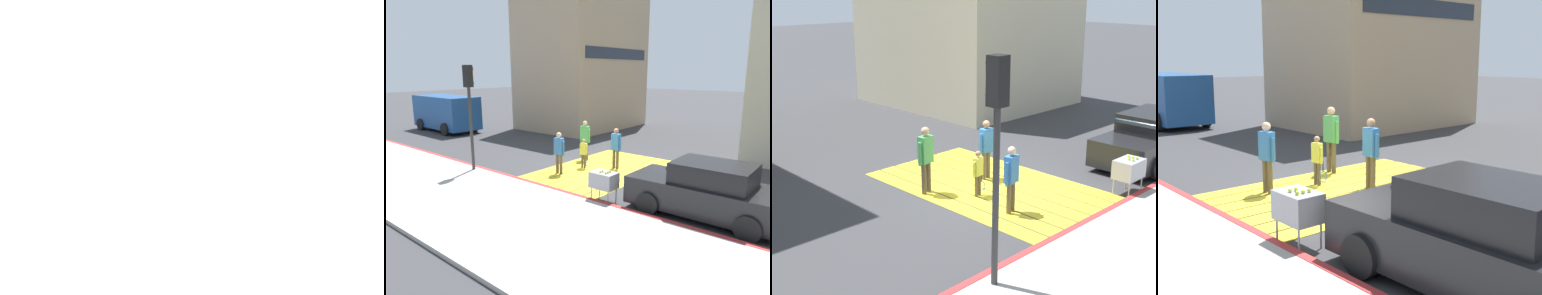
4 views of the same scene
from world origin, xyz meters
TOP-DOWN VIEW (x-y plane):
  - ground_plane at (0.00, 0.00)m, footprint 120.00×120.00m
  - crosswalk_stripes at (0.00, -0.00)m, footprint 6.40×3.80m
  - curb_painted at (-3.25, 0.00)m, footprint 0.16×40.00m
  - building_far_south at (8.50, -7.57)m, footprint 8.00×7.03m
  - car_parked_near_curb at (-2.00, -5.09)m, footprint 2.03×4.33m
  - traffic_light_corner at (-3.58, 3.78)m, footprint 0.39×0.28m
  - tennis_ball_cart at (-2.90, -2.18)m, footprint 0.56×0.80m
  - pedestrian_adult_lead at (-1.55, 0.96)m, footprint 0.27×0.49m
  - pedestrian_adult_trailing at (0.50, -0.34)m, footprint 0.23×0.50m
  - pedestrian_adult_side at (0.84, 1.58)m, footprint 0.28×0.52m
  - pedestrian_child_with_racket at (-0.26, 0.75)m, footprint 0.29×0.39m

SIDE VIEW (x-z plane):
  - ground_plane at x=0.00m, z-range 0.00..0.00m
  - crosswalk_stripes at x=0.00m, z-range 0.00..0.01m
  - curb_painted at x=-3.25m, z-range 0.00..0.13m
  - pedestrian_child_with_racket at x=-0.26m, z-range 0.07..1.31m
  - tennis_ball_cart at x=-2.90m, z-range 0.19..1.21m
  - car_parked_near_curb at x=-2.00m, z-range -0.05..1.52m
  - pedestrian_adult_lead at x=-1.55m, z-range 0.14..1.82m
  - pedestrian_adult_trailing at x=0.50m, z-range 0.14..1.86m
  - pedestrian_adult_side at x=0.84m, z-range 0.15..1.96m
  - traffic_light_corner at x=-3.58m, z-range 0.92..5.16m
  - building_far_south at x=8.50m, z-range 0.00..7.39m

